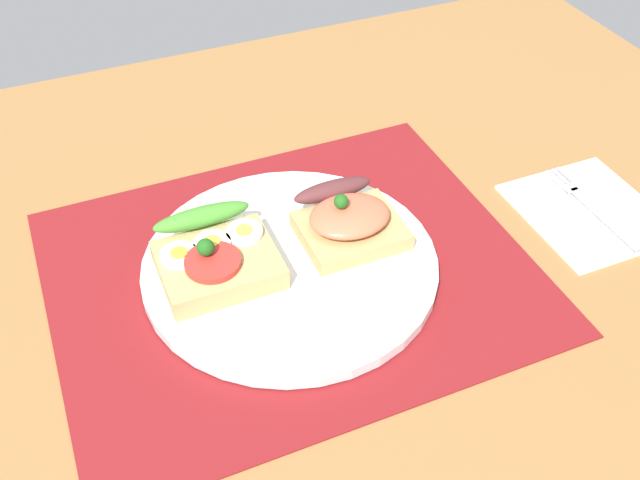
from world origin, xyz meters
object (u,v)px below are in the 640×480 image
object	(u,v)px
napkin	(589,210)
fork	(590,205)
plate	(290,265)
sandwich_salmon	(348,220)
sandwich_egg_tomato	(215,256)

from	to	relation	value
napkin	fork	xyz separation A→B (cm)	(0.23, 0.27, 0.46)
plate	napkin	xyz separation A→B (cm)	(31.21, -3.81, -0.58)
sandwich_salmon	napkin	xyz separation A→B (cm)	(24.76, -5.22, -2.87)
napkin	plate	bearing A→B (deg)	173.03
fork	napkin	bearing A→B (deg)	-130.35
sandwich_salmon	napkin	bearing A→B (deg)	-11.91
plate	fork	world-z (taller)	plate
plate	napkin	size ratio (longest dim) A/B	1.91
sandwich_salmon	fork	bearing A→B (deg)	-11.21
sandwich_egg_tomato	napkin	world-z (taller)	sandwich_egg_tomato
plate	napkin	world-z (taller)	plate
plate	fork	distance (cm)	31.64
sandwich_egg_tomato	fork	world-z (taller)	sandwich_egg_tomato
plate	napkin	distance (cm)	31.45
plate	sandwich_salmon	bearing A→B (deg)	12.30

